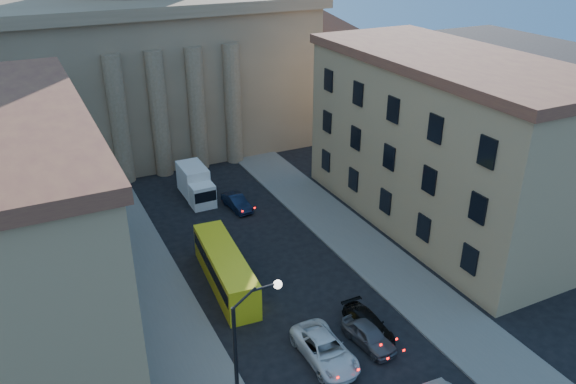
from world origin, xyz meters
The scene contains 12 objects.
sidewalk_left centered at (-8.50, 18.00, 0.07)m, with size 5.00×60.00×0.15m, color #615F59.
sidewalk_right centered at (8.50, 18.00, 0.07)m, with size 5.00×60.00×0.15m, color #615F59.
church centered at (0.00, 55.47, 11.88)m, with size 68.02×28.76×36.60m.
building_left centered at (-17.00, 22.00, 7.42)m, with size 11.60×26.60×14.70m.
building_right centered at (17.00, 22.00, 7.42)m, with size 11.60×26.60×14.70m.
street_lamp centered at (-6.97, 8.00, 5.29)m, with size 2.62×0.44×8.83m.
car_left_mid centered at (-0.80, 10.72, 0.75)m, with size 2.47×5.37×1.49m, color silver.
car_right_mid centered at (2.95, 11.66, 0.64)m, with size 1.79×4.40×1.28m, color black.
car_right_far centered at (2.34, 10.68, 0.70)m, with size 1.66×4.11×1.40m, color #4C4D51.
car_right_distant centered at (1.84, 31.78, 0.67)m, with size 1.41×4.05×1.33m, color black.
city_bus centered at (-3.43, 20.74, 1.48)m, with size 2.99×9.93×2.76m.
box_truck centered at (-0.84, 35.55, 1.47)m, with size 2.26×5.65×3.10m.
Camera 1 is at (-14.58, -12.01, 24.11)m, focal length 35.00 mm.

